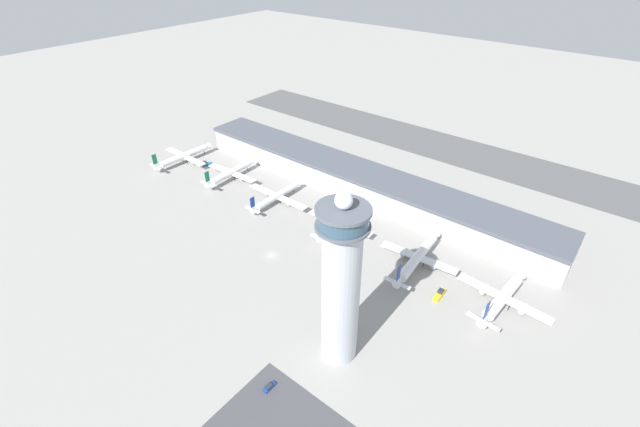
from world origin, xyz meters
TOP-DOWN VIEW (x-y plane):
  - ground_plane at (0.00, 0.00)m, footprint 1000.00×1000.00m
  - terminal_building at (0.00, 70.00)m, footprint 215.18×25.00m
  - runway_strip at (0.00, 156.48)m, footprint 322.77×44.00m
  - control_tower at (55.03, -23.27)m, footprint 16.01×16.01m
  - airplane_gate_alpha at (-107.62, 32.37)m, footprint 36.87×40.92m
  - airplane_gate_bravo at (-67.70, 36.15)m, footprint 35.88×36.86m
  - airplane_gate_charlie at (-29.40, 34.50)m, footprint 39.10×36.75m
  - airplane_gate_delta at (11.80, 35.27)m, footprint 35.20×34.15m
  - airplane_gate_echo at (54.23, 35.29)m, footprint 35.37×42.42m
  - airplane_gate_foxtrot at (91.51, 33.59)m, footprint 37.42×36.17m
  - service_truck_catering at (-93.86, 38.19)m, footprint 6.67×6.77m
  - service_truck_fuel at (20.84, 38.18)m, footprint 6.90×2.75m
  - service_truck_baggage at (70.63, 23.68)m, footprint 2.40×7.75m
  - car_navy_sedan at (46.37, -48.75)m, footprint 1.94×4.57m

SIDE VIEW (x-z plane):
  - ground_plane at x=0.00m, z-range 0.00..0.00m
  - runway_strip at x=0.00m, z-range 0.00..0.01m
  - car_navy_sedan at x=46.37m, z-range -0.16..1.25m
  - service_truck_fuel at x=20.84m, z-range -0.39..2.10m
  - service_truck_catering at x=-93.86m, z-range -0.41..2.25m
  - service_truck_baggage at x=70.63m, z-range -0.45..2.50m
  - airplane_gate_charlie at x=-29.40m, z-range -1.95..9.25m
  - airplane_gate_delta at x=11.80m, z-range -1.79..9.71m
  - airplane_gate_echo at x=54.23m, z-range -2.32..10.67m
  - airplane_gate_alpha at x=-107.62m, z-range -1.95..10.52m
  - airplane_gate_bravo at x=-67.70m, z-range -1.77..10.63m
  - airplane_gate_foxtrot at x=91.51m, z-range -2.53..11.60m
  - terminal_building at x=0.00m, z-range 0.10..15.00m
  - control_tower at x=55.03m, z-range -0.76..63.84m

